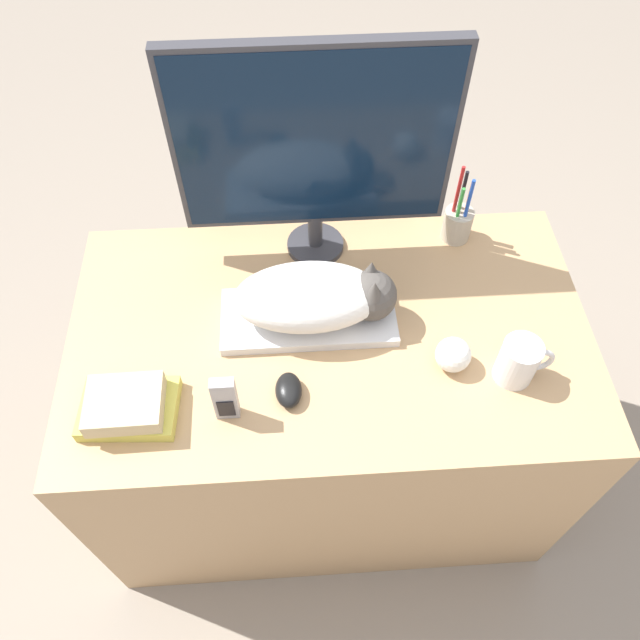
{
  "coord_description": "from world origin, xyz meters",
  "views": [
    {
      "loc": [
        -0.08,
        -0.48,
        1.92
      ],
      "look_at": [
        -0.02,
        0.34,
        0.81
      ],
      "focal_mm": 35.0,
      "sensor_mm": 36.0,
      "label": 1
    }
  ],
  "objects": [
    {
      "name": "cat",
      "position": [
        -0.02,
        0.38,
        0.83
      ],
      "size": [
        0.37,
        0.18,
        0.14
      ],
      "color": "white",
      "rests_on": "keyboard"
    },
    {
      "name": "ground_plane",
      "position": [
        0.0,
        0.0,
        0.0
      ],
      "size": [
        12.0,
        12.0,
        0.0
      ],
      "primitive_type": "plane",
      "color": "gray"
    },
    {
      "name": "keyboard",
      "position": [
        -0.05,
        0.38,
        0.76
      ],
      "size": [
        0.4,
        0.18,
        0.02
      ],
      "color": "silver",
      "rests_on": "desk"
    },
    {
      "name": "book_stack",
      "position": [
        -0.43,
        0.16,
        0.78
      ],
      "size": [
        0.21,
        0.15,
        0.07
      ],
      "color": "#CCC14C",
      "rests_on": "desk"
    },
    {
      "name": "phone",
      "position": [
        -0.23,
        0.15,
        0.81
      ],
      "size": [
        0.05,
        0.03,
        0.13
      ],
      "color": "#99999E",
      "rests_on": "desk"
    },
    {
      "name": "monitor",
      "position": [
        -0.02,
        0.61,
        1.06
      ],
      "size": [
        0.61,
        0.14,
        0.55
      ],
      "color": "#333338",
      "rests_on": "desk"
    },
    {
      "name": "pen_cup",
      "position": [
        0.34,
        0.63,
        0.8
      ],
      "size": [
        0.07,
        0.07,
        0.22
      ],
      "color": "#B2A893",
      "rests_on": "desk"
    },
    {
      "name": "desk",
      "position": [
        0.0,
        0.35,
        0.37
      ],
      "size": [
        1.21,
        0.71,
        0.75
      ],
      "color": "tan",
      "rests_on": "ground_plane"
    },
    {
      "name": "coffee_mug",
      "position": [
        0.39,
        0.21,
        0.8
      ],
      "size": [
        0.12,
        0.08,
        0.11
      ],
      "color": "silver",
      "rests_on": "desk"
    },
    {
      "name": "baseball",
      "position": [
        0.26,
        0.24,
        0.79
      ],
      "size": [
        0.08,
        0.08,
        0.08
      ],
      "color": "silver",
      "rests_on": "desk"
    },
    {
      "name": "computer_mouse",
      "position": [
        -0.1,
        0.19,
        0.77
      ],
      "size": [
        0.06,
        0.09,
        0.04
      ],
      "color": "black",
      "rests_on": "desk"
    }
  ]
}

